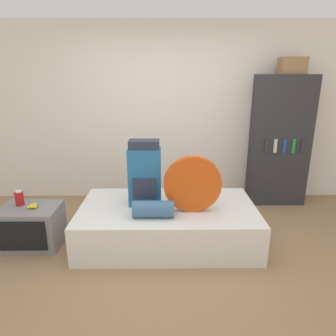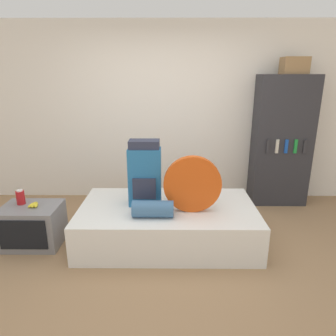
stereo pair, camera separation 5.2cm
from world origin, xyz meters
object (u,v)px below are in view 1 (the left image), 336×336
(canister, at_px, (19,198))
(backpack, at_px, (145,174))
(tent_bag, at_px, (193,184))
(bookshelf, at_px, (280,141))
(sleeping_roll, at_px, (153,209))
(television, at_px, (32,226))
(cardboard_box, at_px, (292,66))

(canister, bearing_deg, backpack, 3.19)
(tent_bag, bearing_deg, bookshelf, 42.70)
(sleeping_roll, relative_size, bookshelf, 0.23)
(tent_bag, relative_size, television, 0.98)
(backpack, xyz_separation_m, bookshelf, (1.89, 1.08, 0.14))
(backpack, distance_m, bookshelf, 2.19)
(television, bearing_deg, sleeping_roll, -7.46)
(sleeping_roll, relative_size, canister, 2.54)
(bookshelf, xyz_separation_m, cardboard_box, (0.06, 0.01, 1.04))
(canister, xyz_separation_m, cardboard_box, (3.35, 1.17, 1.43))
(backpack, distance_m, cardboard_box, 2.53)
(tent_bag, distance_m, bookshelf, 1.88)
(cardboard_box, bearing_deg, television, -158.88)
(tent_bag, xyz_separation_m, cardboard_box, (1.43, 1.28, 1.23))
(backpack, relative_size, canister, 4.41)
(backpack, xyz_separation_m, tent_bag, (0.52, -0.19, -0.05))
(television, distance_m, bookshelf, 3.47)
(tent_bag, bearing_deg, sleeping_roll, -160.84)
(backpack, height_order, canister, backpack)
(sleeping_roll, bearing_deg, television, 172.54)
(backpack, bearing_deg, bookshelf, 29.73)
(tent_bag, relative_size, bookshelf, 0.33)
(backpack, height_order, television, backpack)
(television, bearing_deg, bookshelf, 21.28)
(bookshelf, height_order, cardboard_box, cardboard_box)
(tent_bag, height_order, bookshelf, bookshelf)
(cardboard_box, bearing_deg, tent_bag, -138.22)
(sleeping_roll, bearing_deg, cardboard_box, 37.62)
(tent_bag, height_order, canister, tent_bag)
(backpack, relative_size, bookshelf, 0.40)
(bookshelf, distance_m, cardboard_box, 1.05)
(sleeping_roll, bearing_deg, bookshelf, 38.28)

